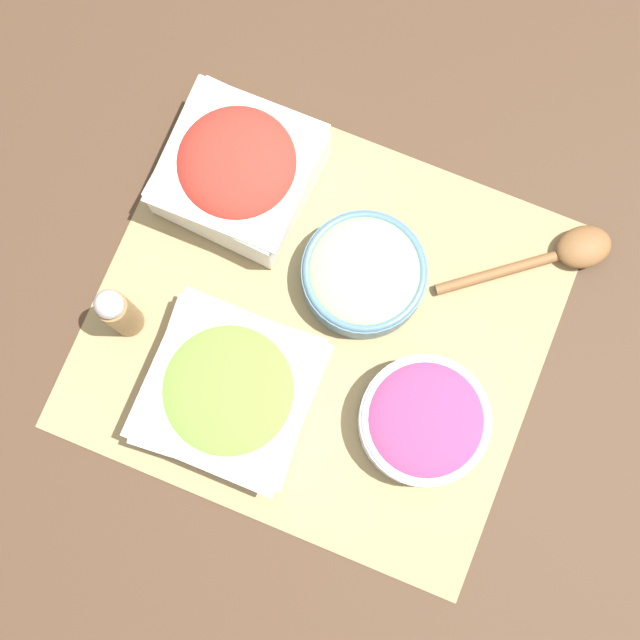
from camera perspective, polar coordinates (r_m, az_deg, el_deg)
The scene contains 8 objects.
ground_plane at distance 0.99m, azimuth -0.00°, elevation -0.35°, with size 3.00×3.00×0.00m, color #422D1E.
placemat at distance 0.98m, azimuth -0.00°, elevation -0.33°, with size 0.49×0.44×0.00m.
cucumber_bowl at distance 0.97m, azimuth 2.84°, elevation 3.00°, with size 0.14×0.14×0.05m.
onion_bowl at distance 0.94m, azimuth 6.68°, elevation -6.42°, with size 0.14×0.14×0.06m.
lettuce_bowl at distance 0.94m, azimuth -5.78°, elevation -4.61°, with size 0.18×0.18×0.06m.
tomato_bowl at distance 0.98m, azimuth -5.24°, elevation 9.55°, with size 0.16×0.16×0.09m.
wooden_spoon at distance 1.02m, azimuth 15.44°, elevation 4.19°, with size 0.18×0.15×0.03m.
pepper_shaker at distance 0.95m, azimuth -12.80°, elevation 0.50°, with size 0.03×0.03×0.11m.
Camera 1 is at (-0.06, 0.16, 0.97)m, focal length 50.00 mm.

